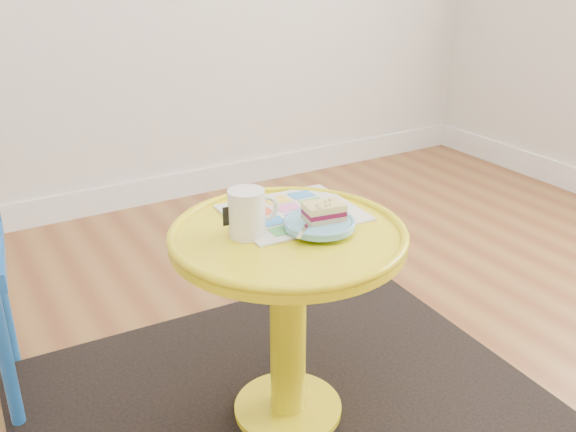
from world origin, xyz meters
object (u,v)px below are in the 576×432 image
mug (248,212)px  side_table (288,288)px  plate (319,224)px  newspaper (293,213)px

mug → side_table: bearing=-12.4°
side_table → plate: size_ratio=3.34×
plate → newspaper: bearing=90.0°
newspaper → mug: bearing=-158.4°
side_table → newspaper: (0.06, 0.08, 0.15)m
plate → side_table: bearing=154.6°
side_table → plate: 0.18m
side_table → newspaper: size_ratio=1.76×
side_table → plate: plate is taller
mug → plate: size_ratio=0.73×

